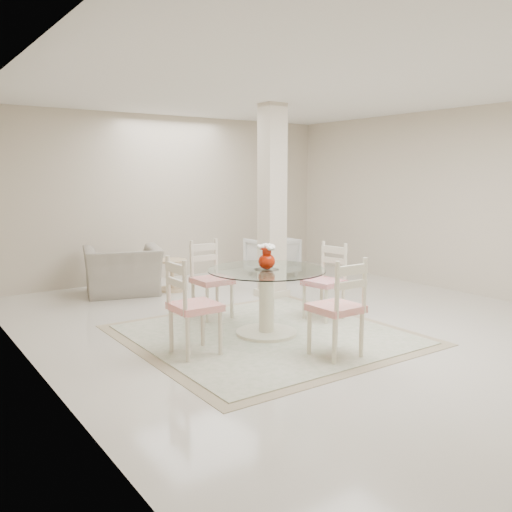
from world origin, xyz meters
TOP-DOWN VIEW (x-y plane):
  - ground at (0.00, 0.00)m, footprint 7.00×7.00m
  - room_shell at (0.00, 0.00)m, footprint 6.02×7.02m
  - column at (0.50, 1.30)m, footprint 0.30×0.30m
  - area_rug at (-0.69, -0.21)m, footprint 2.83×2.83m
  - dining_table at (-0.69, -0.21)m, footprint 1.27×1.27m
  - red_vase at (-0.69, -0.21)m, footprint 0.21×0.20m
  - dining_chair_east at (0.32, -0.07)m, footprint 0.47×0.47m
  - dining_chair_north at (-0.82, 0.80)m, footprint 0.42×0.42m
  - dining_chair_west at (-1.70, -0.34)m, footprint 0.43×0.43m
  - dining_chair_south at (-0.56, -1.22)m, footprint 0.43×0.43m
  - recliner_taupe at (-1.20, 2.66)m, footprint 1.27×1.18m
  - armchair_white at (1.43, 2.55)m, footprint 0.73×0.75m
  - side_table at (-0.50, 2.48)m, footprint 0.45×0.45m

SIDE VIEW (x-z plane):
  - ground at x=0.00m, z-range 0.00..0.00m
  - area_rug at x=-0.69m, z-range 0.00..0.02m
  - side_table at x=-0.50m, z-range -0.02..0.45m
  - armchair_white at x=1.43m, z-range 0.00..0.67m
  - recliner_taupe at x=-1.20m, z-range 0.00..0.69m
  - dining_table at x=-0.69m, z-range 0.01..0.74m
  - dining_chair_east at x=0.32m, z-range 0.03..1.04m
  - dining_chair_north at x=-0.82m, z-range 0.03..1.07m
  - dining_chair_west at x=-1.70m, z-range 0.03..1.09m
  - dining_chair_south at x=-0.56m, z-range 0.03..1.10m
  - red_vase at x=-0.69m, z-range 0.73..1.01m
  - column at x=0.50m, z-range 0.00..2.70m
  - room_shell at x=0.00m, z-range 0.50..3.21m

